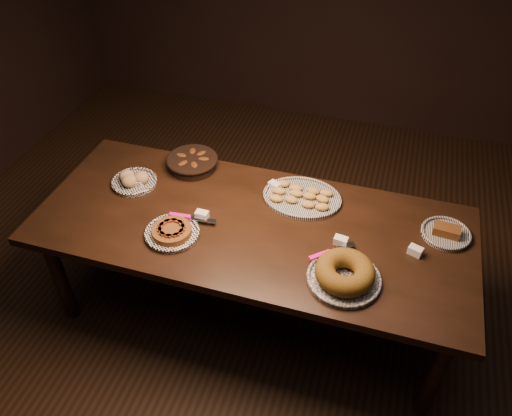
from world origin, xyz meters
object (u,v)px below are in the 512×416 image
(buffet_table, at_px, (251,233))
(madeleine_platter, at_px, (302,197))
(apple_tart_plate, at_px, (172,232))
(bundt_cake_plate, at_px, (345,274))

(buffet_table, bearing_deg, madeleine_platter, 51.93)
(apple_tart_plate, bearing_deg, buffet_table, 18.59)
(buffet_table, distance_m, apple_tart_plate, 0.44)
(bundt_cake_plate, bearing_deg, apple_tart_plate, 175.44)
(buffet_table, distance_m, madeleine_platter, 0.37)
(buffet_table, xyz_separation_m, madeleine_platter, (0.22, 0.28, 0.09))
(buffet_table, bearing_deg, apple_tart_plate, -150.59)
(buffet_table, distance_m, bundt_cake_plate, 0.62)
(buffet_table, height_order, apple_tart_plate, apple_tart_plate)
(madeleine_platter, relative_size, bundt_cake_plate, 1.04)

